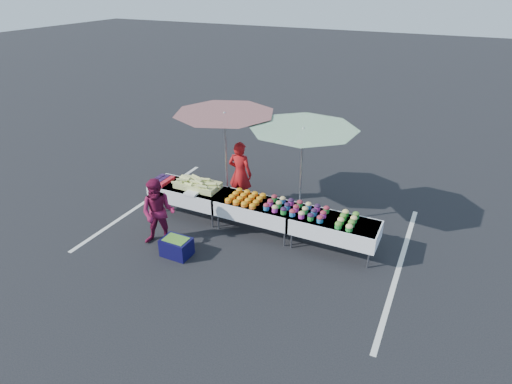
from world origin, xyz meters
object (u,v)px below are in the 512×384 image
at_px(vendor, 240,174).
at_px(table_left, 189,193).
at_px(umbrella_left, 225,121).
at_px(storage_bin, 177,247).
at_px(table_right, 334,227).
at_px(table_center, 256,209).
at_px(customer, 158,213).
at_px(umbrella_right, 303,137).

bearing_deg(vendor, table_left, 46.62).
distance_m(vendor, umbrella_left, 1.42).
xyz_separation_m(vendor, umbrella_left, (-0.27, -0.20, 1.37)).
bearing_deg(storage_bin, table_right, 29.06).
distance_m(table_center, customer, 2.14).
distance_m(vendor, storage_bin, 2.66).
bearing_deg(table_right, storage_bin, -151.46).
bearing_deg(storage_bin, table_left, 114.97).
height_order(table_right, storage_bin, table_right).
relative_size(table_right, umbrella_left, 0.76).
bearing_deg(vendor, table_right, 157.59).
relative_size(customer, storage_bin, 2.52).
distance_m(table_right, storage_bin, 3.31).
xyz_separation_m(table_right, vendor, (-2.72, 1.00, 0.26)).
distance_m(table_left, customer, 1.36).
relative_size(umbrella_right, storage_bin, 4.86).
xyz_separation_m(table_right, umbrella_right, (-1.00, 0.64, 1.60)).
relative_size(vendor, umbrella_right, 0.57).
xyz_separation_m(table_right, umbrella_left, (-2.99, 0.80, 1.63)).
bearing_deg(umbrella_left, vendor, 36.86).
bearing_deg(umbrella_left, table_left, -127.24).
bearing_deg(table_center, storage_bin, -124.69).
bearing_deg(umbrella_left, customer, -102.11).
bearing_deg(table_left, table_right, 0.00).
height_order(umbrella_right, storage_bin, umbrella_right).
distance_m(umbrella_right, storage_bin, 3.52).
xyz_separation_m(umbrella_left, umbrella_right, (1.99, -0.16, -0.03)).
height_order(umbrella_left, storage_bin, umbrella_left).
relative_size(table_right, vendor, 1.11).
bearing_deg(vendor, customer, 70.53).
height_order(table_center, table_right, same).
bearing_deg(umbrella_right, table_left, -166.23).
height_order(table_center, customer, customer).
height_order(vendor, customer, vendor).
bearing_deg(table_left, table_center, 0.00).
bearing_deg(vendor, umbrella_left, 34.73).
xyz_separation_m(table_center, storage_bin, (-1.09, -1.57, -0.38)).
height_order(table_center, umbrella_right, umbrella_right).
bearing_deg(table_left, vendor, 48.75).
relative_size(table_right, umbrella_right, 0.63).
relative_size(vendor, customer, 1.10).
relative_size(table_center, umbrella_right, 0.63).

